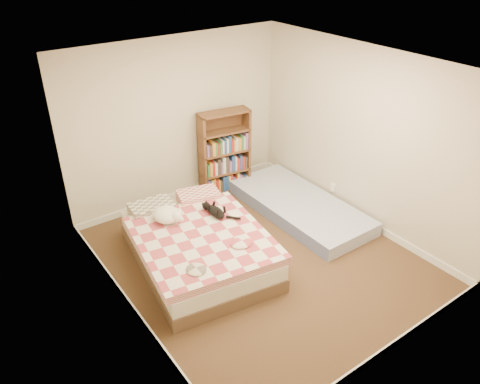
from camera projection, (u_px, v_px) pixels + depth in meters
room at (261, 177)px, 5.51m from camera, size 3.51×4.01×2.51m
bed at (197, 244)px, 5.93m from camera, size 1.75×2.25×0.55m
bookshelf at (224, 161)px, 7.44m from camera, size 0.85×0.38×1.34m
floor_mattress at (299, 206)px, 7.02m from camera, size 1.04×2.28×0.20m
black_cat at (215, 211)px, 6.07m from camera, size 0.23×0.57×0.13m
white_dog at (168, 215)px, 5.92m from camera, size 0.44×0.46×0.18m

